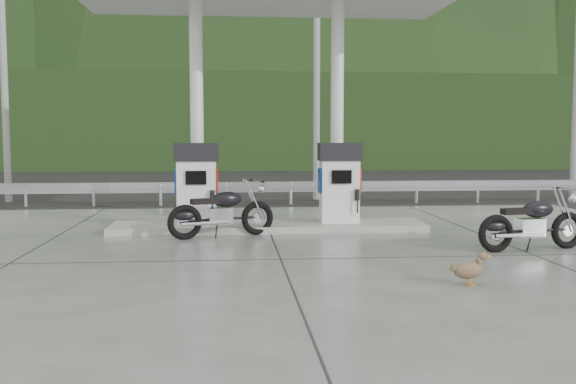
{
  "coord_description": "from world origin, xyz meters",
  "views": [
    {
      "loc": [
        -0.82,
        -11.77,
        2.12
      ],
      "look_at": [
        0.3,
        1.0,
        1.0
      ],
      "focal_mm": 40.0,
      "sensor_mm": 36.0,
      "label": 1
    }
  ],
  "objects": [
    {
      "name": "ground",
      "position": [
        0.0,
        0.0,
        0.0
      ],
      "size": [
        160.0,
        160.0,
        0.0
      ],
      "primitive_type": "plane",
      "color": "black",
      "rests_on": "ground"
    },
    {
      "name": "canopy_column_left",
      "position": [
        -1.6,
        2.9,
        2.67
      ],
      "size": [
        0.3,
        0.3,
        5.0
      ],
      "primitive_type": "cylinder",
      "color": "white",
      "rests_on": "pump_island"
    },
    {
      "name": "gas_pump_right",
      "position": [
        1.6,
        2.5,
        1.07
      ],
      "size": [
        0.95,
        0.55,
        1.8
      ],
      "primitive_type": null,
      "color": "white",
      "rests_on": "pump_island"
    },
    {
      "name": "utility_pole_b",
      "position": [
        2.0,
        9.5,
        4.0
      ],
      "size": [
        0.22,
        0.22,
        8.0
      ],
      "primitive_type": "cylinder",
      "color": "gray",
      "rests_on": "ground"
    },
    {
      "name": "guardrail",
      "position": [
        0.0,
        8.0,
        0.71
      ],
      "size": [
        26.0,
        0.16,
        1.42
      ],
      "primitive_type": null,
      "color": "#A1A4A9",
      "rests_on": "ground"
    },
    {
      "name": "forested_hills",
      "position": [
        0.0,
        60.0,
        0.0
      ],
      "size": [
        100.0,
        40.0,
        140.0
      ],
      "primitive_type": null,
      "color": "black",
      "rests_on": "ground"
    },
    {
      "name": "utility_pole_a",
      "position": [
        -8.0,
        9.5,
        4.0
      ],
      "size": [
        0.22,
        0.22,
        8.0
      ],
      "primitive_type": "cylinder",
      "color": "gray",
      "rests_on": "ground"
    },
    {
      "name": "tree_band",
      "position": [
        0.0,
        30.0,
        3.0
      ],
      "size": [
        80.0,
        6.0,
        6.0
      ],
      "primitive_type": "cube",
      "color": "black",
      "rests_on": "ground"
    },
    {
      "name": "motorcycle_left",
      "position": [
        -1.04,
        1.55,
        0.53
      ],
      "size": [
        2.27,
        1.37,
        1.02
      ],
      "primitive_type": null,
      "rotation": [
        0.0,
        0.0,
        0.34
      ],
      "color": "black",
      "rests_on": "forecourt_apron"
    },
    {
      "name": "pump_island",
      "position": [
        0.0,
        2.5,
        0.1
      ],
      "size": [
        7.0,
        1.4,
        0.15
      ],
      "primitive_type": "cube",
      "color": "gray",
      "rests_on": "forecourt_apron"
    },
    {
      "name": "motorcycle_right",
      "position": [
        4.69,
        -0.51,
        0.51
      ],
      "size": [
        2.16,
        1.01,
        0.98
      ],
      "primitive_type": null,
      "rotation": [
        0.0,
        0.0,
        0.18
      ],
      "color": "black",
      "rests_on": "forecourt_apron"
    },
    {
      "name": "duck",
      "position": [
        2.5,
        -3.11,
        0.22
      ],
      "size": [
        0.57,
        0.24,
        0.4
      ],
      "primitive_type": null,
      "rotation": [
        0.0,
        0.0,
        0.16
      ],
      "color": "brown",
      "rests_on": "forecourt_apron"
    },
    {
      "name": "gas_pump_left",
      "position": [
        -1.6,
        2.5,
        1.07
      ],
      "size": [
        0.95,
        0.55,
        1.8
      ],
      "primitive_type": null,
      "color": "white",
      "rests_on": "pump_island"
    },
    {
      "name": "forecourt_apron",
      "position": [
        0.0,
        0.0,
        0.01
      ],
      "size": [
        18.0,
        14.0,
        0.02
      ],
      "primitive_type": "cube",
      "color": "#60605B",
      "rests_on": "ground"
    },
    {
      "name": "road",
      "position": [
        0.0,
        11.5,
        0.0
      ],
      "size": [
        60.0,
        7.0,
        0.01
      ],
      "primitive_type": "cube",
      "color": "black",
      "rests_on": "ground"
    },
    {
      "name": "canopy_column_right",
      "position": [
        1.6,
        2.9,
        2.67
      ],
      "size": [
        0.3,
        0.3,
        5.0
      ],
      "primitive_type": "cylinder",
      "color": "white",
      "rests_on": "pump_island"
    }
  ]
}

